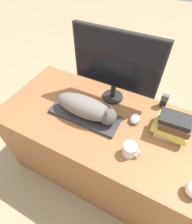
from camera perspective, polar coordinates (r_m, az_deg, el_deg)
ground_plane at (r=1.67m, az=-3.15°, el=-27.15°), size 12.00×12.00×0.00m
desk at (r=1.46m, az=3.01°, el=-11.74°), size 1.49×0.69×0.71m
keyboard at (r=1.18m, az=-3.72°, el=-0.87°), size 0.48×0.18×0.02m
cat at (r=1.11m, az=-2.71°, el=1.32°), size 0.42×0.15×0.14m
monitor at (r=1.13m, az=6.44°, el=15.54°), size 0.58×0.15×0.50m
computer_mouse at (r=1.17m, az=12.56°, el=-2.30°), size 0.07×0.09×0.04m
coffee_mug at (r=1.01m, az=11.04°, el=-12.05°), size 0.10×0.08×0.08m
phone at (r=1.30m, az=21.26°, el=3.34°), size 0.05×0.03×0.11m
book_stack at (r=1.14m, az=23.68°, el=-4.18°), size 0.22×0.18×0.15m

